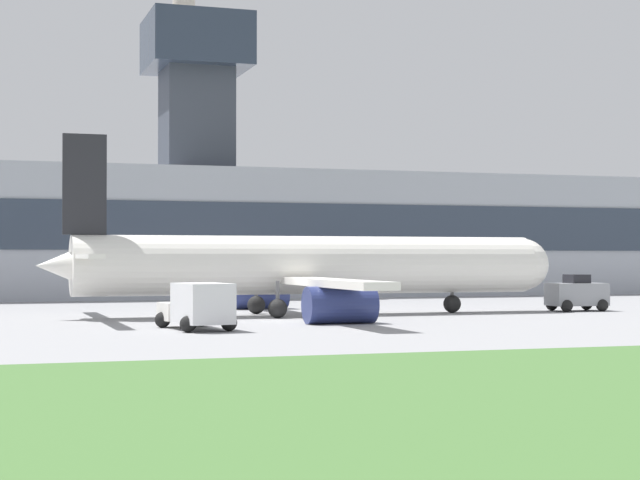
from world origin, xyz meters
TOP-DOWN VIEW (x-y plane):
  - ground_plane at (0.00, 0.00)m, footprint 400.00×400.00m
  - terminal_building at (0.10, 33.82)m, footprint 81.14×14.37m
  - smokestack_left at (6.08, 62.92)m, footprint 2.76×2.76m
  - airplane at (1.61, 4.70)m, footprint 28.44×27.05m
  - pushback_tug at (17.91, 4.23)m, footprint 3.30×2.48m
  - baggage_truck at (-6.07, -4.69)m, footprint 2.99×5.03m

SIDE VIEW (x-z plane):
  - ground_plane at x=0.00m, z-range 0.00..0.00m
  - pushback_tug at x=17.91m, z-range -0.11..2.00m
  - baggage_truck at x=-6.07m, z-range -0.01..2.00m
  - airplane at x=1.61m, z-range -2.09..7.20m
  - terminal_building at x=0.10m, z-range -5.70..16.48m
  - smokestack_left at x=6.08m, z-range 0.11..43.63m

